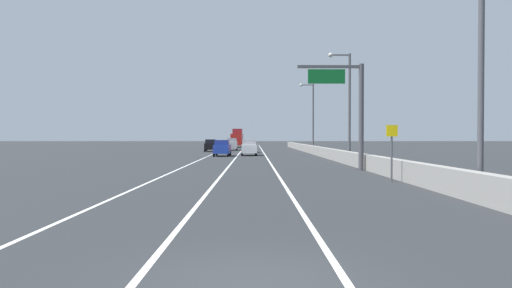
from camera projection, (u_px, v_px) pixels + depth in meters
ground_plane at (253, 152)px, 71.82m from camera, size 320.00×320.00×0.00m
lane_stripe_left at (212, 154)px, 62.78m from camera, size 0.16×130.00×0.00m
lane_stripe_center at (239, 154)px, 62.81m from camera, size 0.16×130.00×0.00m
lane_stripe_right at (265, 154)px, 62.83m from camera, size 0.16×130.00×0.00m
jersey_barrier_right at (334, 154)px, 47.86m from camera, size 0.60×120.00×1.10m
overhead_sign_gantry at (351, 103)px, 32.97m from camera, size 4.68×0.36×7.50m
speed_advisory_sign at (392, 149)px, 24.73m from camera, size 0.60×0.11×3.00m
lamp_post_right_near at (475, 48)px, 18.45m from camera, size 2.14×0.44×10.28m
lamp_post_right_second at (347, 99)px, 44.22m from camera, size 2.14×0.44×10.28m
lamp_post_right_third at (311, 113)px, 69.98m from camera, size 2.14×0.44×10.28m
car_white_0 at (249, 148)px, 58.71m from camera, size 2.04×4.07×1.94m
car_black_1 at (211, 145)px, 73.97m from camera, size 1.87×4.56×1.92m
car_blue_2 at (222, 148)px, 56.77m from camera, size 2.01×4.14×1.96m
car_silver_3 at (232, 144)px, 80.50m from camera, size 1.97×4.84×2.09m
car_red_4 at (249, 146)px, 69.05m from camera, size 1.88×4.24×1.86m
box_truck at (237, 139)px, 102.68m from camera, size 2.57×8.14×4.07m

